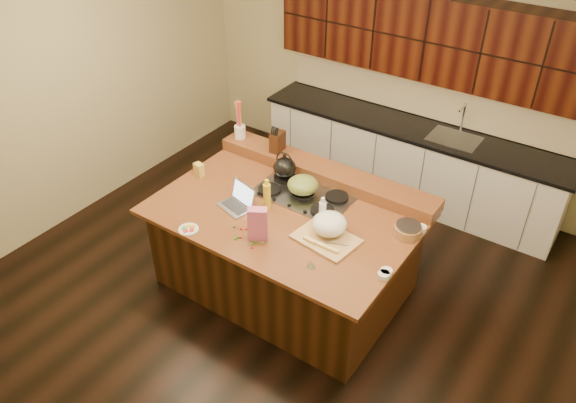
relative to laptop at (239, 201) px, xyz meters
The scene contains 34 objects.
room 0.57m from the laptop, 23.24° to the left, with size 5.52×5.02×2.72m.
island 0.67m from the laptop, 23.24° to the left, with size 2.40×1.60×0.92m.
back_ledge 0.96m from the laptop, 65.31° to the left, with size 2.40×0.30×0.12m, color black.
cooktop 0.62m from the laptop, 49.66° to the left, with size 0.92×0.52×0.05m.
back_counter 2.50m from the laptop, 73.69° to the left, with size 3.70×0.66×2.40m.
kettle 0.62m from the laptop, 80.48° to the left, with size 0.23×0.23×0.20m, color black.
green_bowl 0.62m from the laptop, 49.66° to the left, with size 0.30×0.30×0.16m, color #5A6D2B.
laptop is the anchor object (origin of this frame).
oil_bottle 0.28m from the laptop, 24.05° to the left, with size 0.07×0.07×0.27m, color gold.
vinegar_bottle 0.82m from the laptop, 12.77° to the left, with size 0.06×0.06×0.25m, color silver.
wooden_tray 0.92m from the laptop, ahead, with size 0.57×0.46×0.21m.
ramekin_a 1.56m from the laptop, ahead, with size 0.10×0.10×0.04m, color white.
ramekin_b 1.55m from the laptop, ahead, with size 0.10×0.10×0.04m, color white.
ramekin_c 1.67m from the laptop, 21.53° to the left, with size 0.10×0.10×0.04m, color white.
strainer_bowl 1.56m from the laptop, 18.25° to the left, with size 0.24×0.24×0.09m, color #996B3F.
kitchen_timer 1.07m from the laptop, 18.42° to the right, with size 0.08×0.08×0.07m, color silver.
pink_bag 0.53m from the laptop, 33.01° to the right, with size 0.17×0.09×0.31m, color #C15B84.
candy_plate 0.56m from the laptop, 104.98° to the right, with size 0.18×0.18×0.01m, color white.
package_box 0.68m from the laptop, 164.46° to the left, with size 0.10×0.07×0.14m, color gold.
utensil_crock 1.11m from the laptop, 127.49° to the left, with size 0.12×0.12×0.14m, color white.
knife_block 0.91m from the laptop, 101.36° to the left, with size 0.10×0.17×0.21m, color black.
gumdrop_0 0.37m from the laptop, 41.75° to the right, with size 0.02×0.02×0.02m, color red.
gumdrop_1 0.60m from the laptop, 32.48° to the right, with size 0.02×0.02×0.02m, color #198C26.
gumdrop_2 0.56m from the laptop, 27.20° to the right, with size 0.02×0.02×0.02m, color red.
gumdrop_3 0.48m from the laptop, 53.23° to the right, with size 0.02×0.02×0.02m, color #198C26.
gumdrop_4 0.44m from the laptop, 30.36° to the right, with size 0.02×0.02×0.02m, color red.
gumdrop_5 0.33m from the laptop, 59.66° to the right, with size 0.02×0.02×0.02m, color #198C26.
gumdrop_6 0.64m from the laptop, 41.68° to the right, with size 0.02×0.02×0.02m, color red.
gumdrop_7 0.50m from the laptop, 55.20° to the right, with size 0.02×0.02×0.02m, color #198C26.
gumdrop_8 0.48m from the laptop, 50.39° to the right, with size 0.02×0.02×0.02m, color red.
gumdrop_9 0.59m from the laptop, 41.24° to the right, with size 0.02×0.02×0.02m, color #198C26.
gumdrop_10 0.37m from the laptop, 48.89° to the right, with size 0.02×0.02×0.02m, color red.
gumdrop_11 0.57m from the laptop, 37.29° to the right, with size 0.02×0.02×0.02m, color #198C26.
gumdrop_12 0.42m from the laptop, 37.61° to the right, with size 0.02×0.02×0.02m, color red.
Camera 1 is at (2.38, -3.42, 3.99)m, focal length 35.00 mm.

